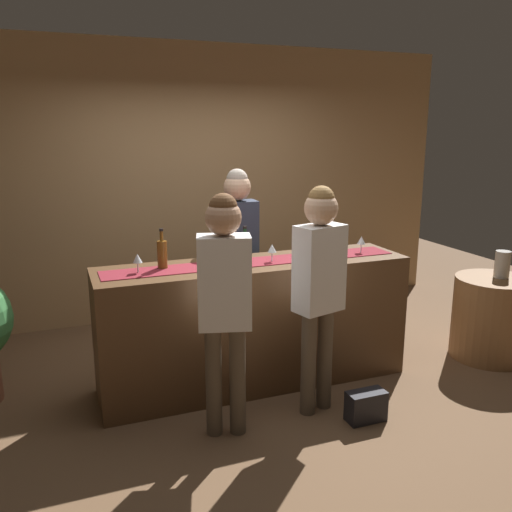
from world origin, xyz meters
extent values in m
plane|color=brown|center=(0.00, 0.00, 0.00)|extent=(10.00, 10.00, 0.00)
cube|color=tan|center=(0.00, 1.90, 1.45)|extent=(6.00, 0.12, 2.90)
cube|color=#543821|center=(0.00, 0.00, 0.51)|extent=(2.47, 0.60, 1.01)
cube|color=maroon|center=(0.00, 0.00, 1.01)|extent=(2.35, 0.28, 0.01)
cylinder|color=#194723|center=(-0.10, -0.05, 1.12)|extent=(0.07, 0.07, 0.21)
cylinder|color=#194723|center=(-0.10, -0.05, 1.26)|extent=(0.03, 0.03, 0.08)
cylinder|color=black|center=(-0.10, -0.05, 1.31)|extent=(0.03, 0.03, 0.02)
cylinder|color=brown|center=(-0.71, 0.07, 1.12)|extent=(0.07, 0.07, 0.21)
cylinder|color=brown|center=(-0.71, 0.07, 1.26)|extent=(0.03, 0.03, 0.08)
cylinder|color=black|center=(-0.71, 0.07, 1.31)|extent=(0.03, 0.03, 0.02)
cylinder|color=silver|center=(-0.90, 0.01, 1.01)|extent=(0.06, 0.06, 0.00)
cylinder|color=silver|center=(-0.90, 0.01, 1.05)|extent=(0.01, 0.01, 0.08)
cone|color=silver|center=(-0.90, 0.01, 1.12)|extent=(0.07, 0.07, 0.06)
cylinder|color=silver|center=(0.13, -0.04, 1.01)|extent=(0.06, 0.06, 0.00)
cylinder|color=silver|center=(0.13, -0.04, 1.05)|extent=(0.01, 0.01, 0.08)
cone|color=silver|center=(0.13, -0.04, 1.12)|extent=(0.07, 0.07, 0.06)
cylinder|color=silver|center=(0.94, -0.02, 1.01)|extent=(0.06, 0.06, 0.00)
cylinder|color=silver|center=(0.94, -0.02, 1.05)|extent=(0.01, 0.01, 0.08)
cone|color=silver|center=(0.94, -0.02, 1.12)|extent=(0.07, 0.07, 0.06)
cylinder|color=#26262B|center=(0.14, 0.58, 0.40)|extent=(0.11, 0.11, 0.79)
cylinder|color=#26262B|center=(-0.02, 0.58, 0.40)|extent=(0.11, 0.11, 0.79)
cube|color=#2D384C|center=(0.06, 0.58, 1.11)|extent=(0.35, 0.22, 0.63)
sphere|color=#DBAD89|center=(0.06, 0.58, 1.54)|extent=(0.24, 0.24, 0.24)
sphere|color=#AD9E8E|center=(0.06, 0.58, 1.60)|extent=(0.19, 0.19, 0.19)
cylinder|color=brown|center=(0.18, -0.60, 0.39)|extent=(0.11, 0.11, 0.77)
cylinder|color=brown|center=(0.34, -0.56, 0.39)|extent=(0.11, 0.11, 0.77)
cube|color=white|center=(0.26, -0.58, 1.08)|extent=(0.38, 0.28, 0.61)
sphere|color=#DBAD89|center=(0.26, -0.58, 1.50)|extent=(0.23, 0.23, 0.23)
sphere|color=olive|center=(0.26, -0.58, 1.57)|extent=(0.18, 0.18, 0.18)
cylinder|color=brown|center=(-0.53, -0.62, 0.38)|extent=(0.11, 0.11, 0.77)
cylinder|color=brown|center=(-0.38, -0.66, 0.38)|extent=(0.11, 0.11, 0.77)
cube|color=white|center=(-0.45, -0.64, 1.07)|extent=(0.38, 0.28, 0.61)
sphere|color=tan|center=(-0.45, -0.64, 1.49)|extent=(0.23, 0.23, 0.23)
sphere|color=brown|center=(-0.45, -0.64, 1.56)|extent=(0.18, 0.18, 0.18)
cylinder|color=brown|center=(2.17, -0.30, 0.37)|extent=(0.68, 0.68, 0.74)
cylinder|color=#A8A399|center=(2.23, -0.29, 0.86)|extent=(0.13, 0.13, 0.24)
cube|color=black|center=(0.52, -0.85, 0.11)|extent=(0.28, 0.14, 0.22)
camera|label=1|loc=(-1.44, -3.78, 2.03)|focal=37.54mm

